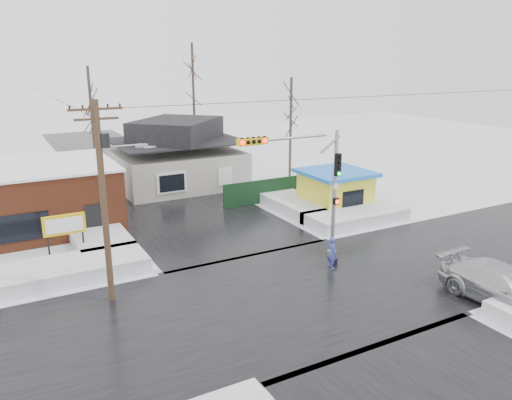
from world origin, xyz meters
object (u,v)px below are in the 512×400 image
traffic_signal (311,180)px  utility_pole (104,191)px  kiosk (335,190)px  car (504,287)px  pedestrian (332,253)px  marquee_sign (64,226)px

traffic_signal → utility_pole: (-10.36, 0.53, 0.57)m
kiosk → car: (-2.30, -15.26, -0.61)m
utility_pole → kiosk: (17.43, 6.49, -3.65)m
traffic_signal → pedestrian: 3.96m
traffic_signal → car: size_ratio=1.19×
kiosk → car: size_ratio=0.78×
kiosk → pedestrian: kiosk is taller
kiosk → car: 15.44m
traffic_signal → marquee_sign: size_ratio=2.75×
marquee_sign → pedestrian: marquee_sign is taller
kiosk → utility_pole: bearing=-159.6°
marquee_sign → car: 21.94m
pedestrian → marquee_sign: bearing=59.4°
marquee_sign → car: (16.20, -14.76, -1.07)m
utility_pole → marquee_sign: (-1.07, 5.99, -3.19)m
pedestrian → utility_pole: bearing=82.9°
traffic_signal → utility_pole: 10.39m
kiosk → pedestrian: (-6.57, -8.39, -0.61)m
marquee_sign → car: size_ratio=0.43×
marquee_sign → utility_pole: bearing=-79.9°
marquee_sign → car: marquee_sign is taller
traffic_signal → pedestrian: (0.50, -1.36, -3.69)m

